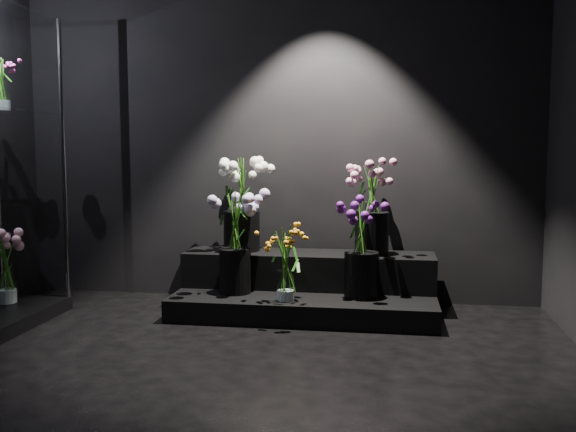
# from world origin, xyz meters

# --- Properties ---
(floor) EXTENTS (4.00, 4.00, 0.00)m
(floor) POSITION_xyz_m (0.00, 0.00, 0.00)
(floor) COLOR black
(floor) RESTS_ON ground
(wall_back) EXTENTS (4.00, 0.00, 4.00)m
(wall_back) POSITION_xyz_m (0.00, 2.00, 1.40)
(wall_back) COLOR black
(wall_back) RESTS_ON floor
(display_riser) EXTENTS (1.83, 0.82, 0.41)m
(display_riser) POSITION_xyz_m (0.29, 1.63, 0.17)
(display_riser) COLOR black
(display_riser) RESTS_ON floor
(bouquet_orange_bells) EXTENTS (0.37, 0.37, 0.51)m
(bouquet_orange_bells) POSITION_xyz_m (0.20, 1.28, 0.42)
(bouquet_orange_bells) COLOR white
(bouquet_orange_bells) RESTS_ON display_riser
(bouquet_lilac) EXTENTS (0.46, 0.46, 0.72)m
(bouquet_lilac) POSITION_xyz_m (-0.19, 1.46, 0.58)
(bouquet_lilac) COLOR black
(bouquet_lilac) RESTS_ON display_riser
(bouquet_purple) EXTENTS (0.35, 0.35, 0.66)m
(bouquet_purple) POSITION_xyz_m (0.69, 1.47, 0.51)
(bouquet_purple) COLOR black
(bouquet_purple) RESTS_ON display_riser
(bouquet_cream_roses) EXTENTS (0.41, 0.41, 0.69)m
(bouquet_cream_roses) POSITION_xyz_m (-0.22, 1.77, 0.80)
(bouquet_cream_roses) COLOR black
(bouquet_cream_roses) RESTS_ON display_riser
(bouquet_pink_roses) EXTENTS (0.45, 0.45, 0.65)m
(bouquet_pink_roses) POSITION_xyz_m (0.75, 1.74, 0.78)
(bouquet_pink_roses) COLOR black
(bouquet_pink_roses) RESTS_ON display_riser
(bouquet_case_magenta) EXTENTS (0.27, 0.27, 0.35)m
(bouquet_case_magenta) POSITION_xyz_m (-1.69, 1.08, 1.60)
(bouquet_case_magenta) COLOR white
(bouquet_case_magenta) RESTS_ON display_case
(bouquet_case_base_pink) EXTENTS (0.41, 0.41, 0.51)m
(bouquet_case_base_pink) POSITION_xyz_m (-1.76, 1.15, 0.37)
(bouquet_case_base_pink) COLOR white
(bouquet_case_base_pink) RESTS_ON display_case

